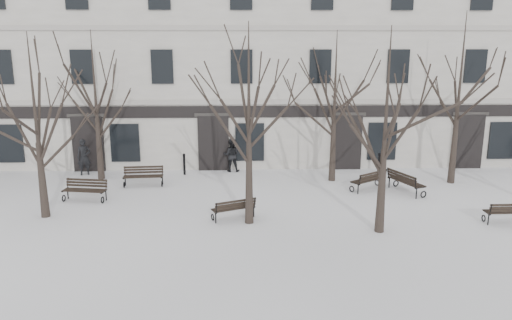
{
  "coord_description": "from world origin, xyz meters",
  "views": [
    {
      "loc": [
        -2.07,
        -17.68,
        6.76
      ],
      "look_at": [
        -1.43,
        3.0,
        1.73
      ],
      "focal_mm": 35.0,
      "sensor_mm": 36.0,
      "label": 1
    }
  ],
  "objects_px": {
    "bench_3": "(143,175)",
    "tree_1": "(249,101)",
    "bench_0": "(85,189)",
    "bench_2": "(509,212)",
    "bench_1": "(234,208)",
    "tree_0": "(34,105)",
    "bench_4": "(369,179)",
    "tree_2": "(387,107)",
    "bench_5": "(405,181)"
  },
  "relations": [
    {
      "from": "tree_1",
      "to": "bench_0",
      "type": "distance_m",
      "value": 8.59
    },
    {
      "from": "tree_2",
      "to": "bench_1",
      "type": "relative_size",
      "value": 4.11
    },
    {
      "from": "tree_0",
      "to": "bench_5",
      "type": "bearing_deg",
      "value": 10.06
    },
    {
      "from": "bench_0",
      "to": "bench_2",
      "type": "distance_m",
      "value": 17.02
    },
    {
      "from": "tree_2",
      "to": "bench_1",
      "type": "distance_m",
      "value": 6.78
    },
    {
      "from": "bench_2",
      "to": "bench_4",
      "type": "xyz_separation_m",
      "value": [
        -4.15,
        4.41,
        0.03
      ]
    },
    {
      "from": "bench_0",
      "to": "bench_4",
      "type": "xyz_separation_m",
      "value": [
        12.55,
        1.14,
        -0.0
      ]
    },
    {
      "from": "tree_2",
      "to": "bench_0",
      "type": "bearing_deg",
      "value": 161.41
    },
    {
      "from": "bench_0",
      "to": "bench_5",
      "type": "distance_m",
      "value": 14.08
    },
    {
      "from": "bench_0",
      "to": "bench_2",
      "type": "bearing_deg",
      "value": -1.93
    },
    {
      "from": "bench_0",
      "to": "bench_3",
      "type": "distance_m",
      "value": 2.99
    },
    {
      "from": "bench_3",
      "to": "bench_5",
      "type": "relative_size",
      "value": 0.91
    },
    {
      "from": "tree_0",
      "to": "bench_4",
      "type": "bearing_deg",
      "value": 12.97
    },
    {
      "from": "bench_0",
      "to": "bench_2",
      "type": "relative_size",
      "value": 1.1
    },
    {
      "from": "tree_0",
      "to": "bench_1",
      "type": "height_order",
      "value": "tree_0"
    },
    {
      "from": "bench_2",
      "to": "bench_4",
      "type": "height_order",
      "value": "bench_4"
    },
    {
      "from": "tree_1",
      "to": "bench_5",
      "type": "xyz_separation_m",
      "value": [
        7.08,
        3.57,
        -4.07
      ]
    },
    {
      "from": "bench_1",
      "to": "bench_2",
      "type": "height_order",
      "value": "bench_2"
    },
    {
      "from": "bench_1",
      "to": "bench_2",
      "type": "bearing_deg",
      "value": 151.89
    },
    {
      "from": "bench_0",
      "to": "tree_2",
      "type": "bearing_deg",
      "value": -9.44
    },
    {
      "from": "bench_2",
      "to": "bench_4",
      "type": "bearing_deg",
      "value": -47.91
    },
    {
      "from": "bench_3",
      "to": "tree_1",
      "type": "bearing_deg",
      "value": -49.73
    },
    {
      "from": "tree_2",
      "to": "bench_5",
      "type": "height_order",
      "value": "tree_2"
    },
    {
      "from": "tree_1",
      "to": "bench_4",
      "type": "relative_size",
      "value": 3.98
    },
    {
      "from": "tree_0",
      "to": "tree_2",
      "type": "height_order",
      "value": "tree_2"
    },
    {
      "from": "tree_2",
      "to": "bench_2",
      "type": "distance_m",
      "value": 6.5
    },
    {
      "from": "tree_0",
      "to": "bench_4",
      "type": "xyz_separation_m",
      "value": [
        13.52,
        3.11,
        -3.89
      ]
    },
    {
      "from": "bench_1",
      "to": "bench_4",
      "type": "height_order",
      "value": "bench_4"
    },
    {
      "from": "tree_0",
      "to": "bench_4",
      "type": "relative_size",
      "value": 3.8
    },
    {
      "from": "tree_1",
      "to": "bench_0",
      "type": "relative_size",
      "value": 3.86
    },
    {
      "from": "bench_3",
      "to": "bench_5",
      "type": "bearing_deg",
      "value": -10.92
    },
    {
      "from": "bench_4",
      "to": "bench_5",
      "type": "bearing_deg",
      "value": 128.52
    },
    {
      "from": "bench_0",
      "to": "bench_2",
      "type": "xyz_separation_m",
      "value": [
        16.71,
        -3.27,
        -0.03
      ]
    },
    {
      "from": "tree_1",
      "to": "bench_4",
      "type": "distance_m",
      "value": 8.0
    },
    {
      "from": "bench_3",
      "to": "tree_0",
      "type": "bearing_deg",
      "value": -130.41
    },
    {
      "from": "tree_2",
      "to": "bench_2",
      "type": "bearing_deg",
      "value": 7.28
    },
    {
      "from": "bench_4",
      "to": "bench_1",
      "type": "bearing_deg",
      "value": -4.43
    },
    {
      "from": "tree_1",
      "to": "bench_2",
      "type": "relative_size",
      "value": 4.24
    },
    {
      "from": "tree_2",
      "to": "bench_4",
      "type": "relative_size",
      "value": 3.89
    },
    {
      "from": "bench_2",
      "to": "bench_5",
      "type": "xyz_separation_m",
      "value": [
        -2.65,
        3.96,
        0.07
      ]
    },
    {
      "from": "tree_0",
      "to": "bench_2",
      "type": "relative_size",
      "value": 4.05
    },
    {
      "from": "bench_0",
      "to": "bench_3",
      "type": "bearing_deg",
      "value": 55.09
    },
    {
      "from": "bench_0",
      "to": "bench_3",
      "type": "relative_size",
      "value": 1.01
    },
    {
      "from": "bench_1",
      "to": "tree_1",
      "type": "bearing_deg",
      "value": 122.13
    },
    {
      "from": "tree_1",
      "to": "bench_2",
      "type": "bearing_deg",
      "value": -2.29
    },
    {
      "from": "bench_5",
      "to": "tree_2",
      "type": "bearing_deg",
      "value": 130.8
    },
    {
      "from": "bench_1",
      "to": "bench_4",
      "type": "xyz_separation_m",
      "value": [
        6.15,
        3.63,
        0.04
      ]
    },
    {
      "from": "bench_2",
      "to": "bench_5",
      "type": "bearing_deg",
      "value": -57.44
    },
    {
      "from": "bench_2",
      "to": "bench_3",
      "type": "bearing_deg",
      "value": -21.5
    },
    {
      "from": "bench_0",
      "to": "bench_4",
      "type": "distance_m",
      "value": 12.61
    }
  ]
}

